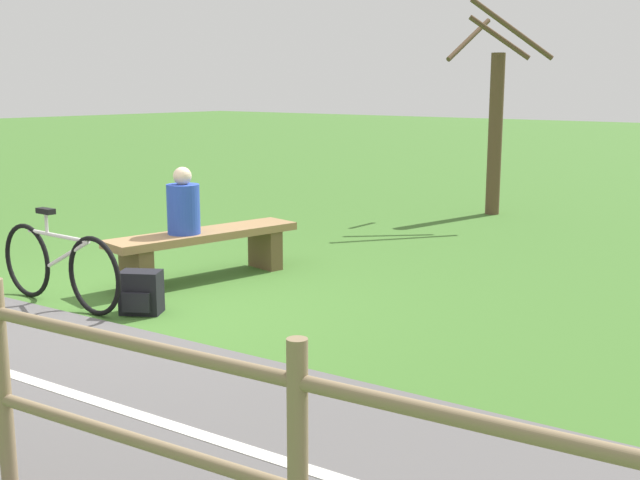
# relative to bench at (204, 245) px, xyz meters

# --- Properties ---
(ground_plane) EXTENTS (80.00, 80.00, 0.00)m
(ground_plane) POSITION_rel_bench_xyz_m (1.23, 0.27, -0.36)
(ground_plane) COLOR #3D6B28
(bench) EXTENTS (2.15, 0.82, 0.51)m
(bench) POSITION_rel_bench_xyz_m (0.00, 0.00, 0.00)
(bench) COLOR #937047
(bench) RESTS_ON ground_plane
(person_seated) EXTENTS (0.38, 0.38, 0.68)m
(person_seated) POSITION_rel_bench_xyz_m (0.23, -0.04, 0.43)
(person_seated) COLOR #2847B7
(person_seated) RESTS_ON bench
(bicycle) EXTENTS (0.09, 1.73, 0.89)m
(bicycle) POSITION_rel_bench_xyz_m (1.53, -0.27, 0.01)
(bicycle) COLOR black
(bicycle) RESTS_ON ground_plane
(backpack) EXTENTS (0.39, 0.42, 0.38)m
(backpack) POSITION_rel_bench_xyz_m (1.23, 0.50, -0.17)
(backpack) COLOR black
(backpack) RESTS_ON ground_plane
(tree_mid_field) EXTENTS (1.50, 1.52, 3.21)m
(tree_mid_field) POSITION_rel_bench_xyz_m (-5.72, 0.36, 1.10)
(tree_mid_field) COLOR brown
(tree_mid_field) RESTS_ON ground_plane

